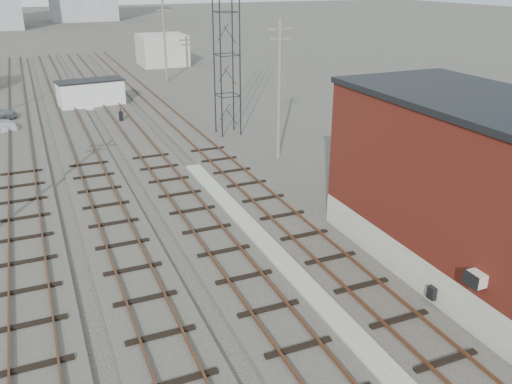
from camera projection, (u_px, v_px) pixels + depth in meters
ground at (107, 83)px, 61.49m from camera, size 320.00×320.00×0.00m
track_right at (177, 124)px, 44.45m from camera, size 3.20×90.00×0.39m
track_mid_right at (128, 129)px, 43.00m from camera, size 3.20×90.00×0.39m
track_mid_left at (76, 134)px, 41.55m from camera, size 3.20×90.00×0.39m
track_left at (20, 140)px, 40.11m from camera, size 3.20×90.00×0.39m
platform_curb at (291, 272)px, 22.39m from camera, size 0.90×28.00×0.26m
brick_building at (470, 185)px, 21.90m from camera, size 6.54×12.20×7.22m
lattice_tower at (226, 34)px, 39.34m from camera, size 1.60×1.60×15.00m
utility_pole_right_a at (279, 87)px, 34.74m from camera, size 1.80×0.24×9.00m
utility_pole_right_b at (164, 38)px, 60.33m from camera, size 1.80×0.24×9.00m
shed_right at (162, 50)px, 72.53m from camera, size 6.00×6.00×4.00m
switch_stand at (121, 117)px, 44.82m from camera, size 0.33×0.33×1.17m
site_trailer at (91, 93)px, 49.98m from camera, size 6.19×3.24×2.50m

